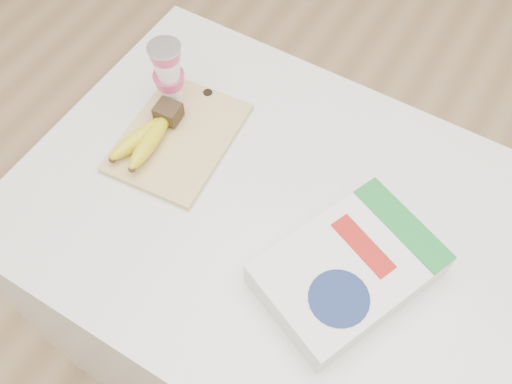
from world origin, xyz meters
The scene contains 5 objects.
table centered at (0.00, 0.00, 0.41)m, with size 1.09×0.72×0.82m, color white.
cutting_board centered at (-0.31, 0.04, 0.82)m, with size 0.20×0.28×0.01m, color tan.
bananas centered at (-0.34, 0.00, 0.85)m, with size 0.08×0.18×0.05m.
yogurt_stack centered at (-0.37, 0.11, 0.91)m, with size 0.07×0.07×0.15m.
cereal_box centered at (0.12, -0.06, 0.85)m, with size 0.29×0.35×0.06m.
Camera 1 is at (0.19, -0.48, 1.73)m, focal length 40.00 mm.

